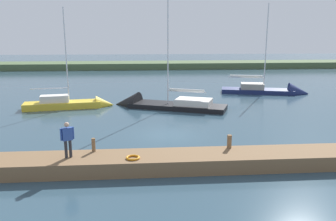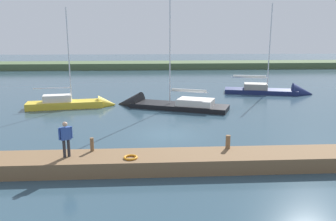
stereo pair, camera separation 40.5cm
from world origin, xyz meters
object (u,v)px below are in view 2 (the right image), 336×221
mooring_post_near (228,142)px  mooring_post_far (92,144)px  life_ring_buoy (131,157)px  sailboat_far_left (276,92)px  sailboat_mid_channel (76,105)px  person_on_dock (66,137)px  sailboat_behind_pier (159,106)px

mooring_post_near → mooring_post_far: bearing=0.0°
mooring_post_near → life_ring_buoy: bearing=13.3°
mooring_post_near → sailboat_far_left: sailboat_far_left is taller
mooring_post_far → sailboat_far_left: size_ratio=0.06×
life_ring_buoy → mooring_post_near: bearing=-166.7°
sailboat_far_left → sailboat_mid_channel: 21.77m
life_ring_buoy → sailboat_far_left: sailboat_far_left is taller
mooring_post_near → person_on_dock: 7.99m
mooring_post_near → sailboat_mid_channel: sailboat_mid_channel is taller
mooring_post_far → sailboat_far_left: 26.56m
life_ring_buoy → sailboat_mid_channel: size_ratio=0.07×
sailboat_far_left → person_on_dock: size_ratio=6.32×
mooring_post_near → life_ring_buoy: 5.04m
sailboat_mid_channel → life_ring_buoy: bearing=-79.0°
sailboat_mid_channel → sailboat_behind_pier: size_ratio=0.83×
mooring_post_near → person_on_dock: person_on_dock is taller
mooring_post_far → sailboat_mid_channel: (3.70, -14.20, -0.87)m
life_ring_buoy → sailboat_mid_channel: 16.37m
sailboat_behind_pier → mooring_post_far: bearing=96.5°
mooring_post_near → sailboat_mid_channel: (10.55, -14.20, -0.87)m
person_on_dock → sailboat_far_left: bearing=-68.5°
life_ring_buoy → sailboat_far_left: size_ratio=0.06×
sailboat_far_left → person_on_dock: (18.31, 20.94, 1.53)m
mooring_post_near → mooring_post_far: (6.85, 0.00, -0.00)m
mooring_post_near → sailboat_far_left: size_ratio=0.06×
sailboat_behind_pier → sailboat_far_left: bearing=-132.3°
sailboat_far_left → sailboat_behind_pier: sailboat_behind_pier is taller
sailboat_behind_pier → person_on_dock: (4.92, 14.51, 1.61)m
mooring_post_far → person_on_dock: bearing=35.3°
mooring_post_near → life_ring_buoy: mooring_post_near is taller
sailboat_mid_channel → mooring_post_far: bearing=-84.6°
sailboat_far_left → sailboat_mid_channel: (20.93, 5.99, 0.00)m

